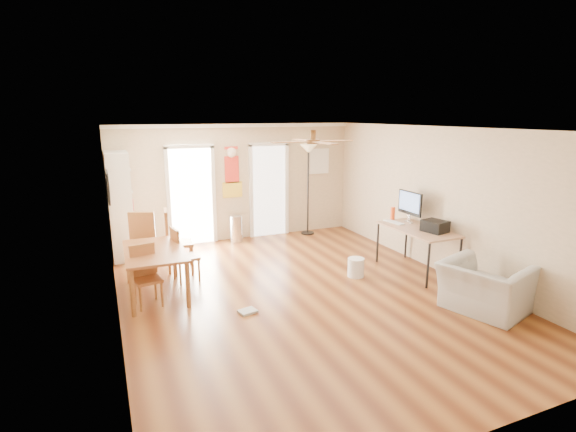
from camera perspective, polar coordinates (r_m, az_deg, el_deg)
name	(u,v)px	position (r m, az deg, el deg)	size (l,w,h in m)	color
floor	(303,293)	(7.12, 1.93, -10.07)	(7.00, 7.00, 0.00)	brown
ceiling	(304,129)	(6.55, 2.11, 11.33)	(5.50, 7.00, 0.00)	silver
wall_back	(237,183)	(9.94, -6.63, 4.36)	(5.50, 0.04, 2.60)	beige
wall_front	(485,303)	(3.99, 24.31, -10.32)	(5.50, 0.04, 2.60)	beige
wall_left	(111,234)	(6.11, -22.05, -2.14)	(0.04, 7.00, 2.60)	beige
wall_right	(443,201)	(8.25, 19.58, 1.86)	(0.04, 7.00, 2.60)	beige
crown_molding	(304,131)	(6.55, 2.11, 10.98)	(5.50, 7.00, 0.08)	white
kitchen_doorway	(191,197)	(9.72, -12.50, 2.44)	(0.90, 0.10, 2.10)	white
bathroom_doorway	(269,191)	(10.20, -2.53, 3.24)	(0.80, 0.10, 2.10)	white
wall_decal	(232,172)	(9.85, -7.33, 5.73)	(0.46, 0.03, 1.10)	red
ac_grille	(319,161)	(10.62, 4.09, 7.16)	(0.50, 0.04, 0.60)	white
framed_poster	(108,187)	(7.40, -22.44, 3.55)	(0.04, 0.66, 0.48)	black
ceiling_fan	(313,141)	(6.28, 3.29, 9.68)	(1.24, 1.24, 0.20)	#593819
bookshelf	(120,205)	(9.21, -21.07, 1.30)	(0.42, 0.95, 2.11)	silver
dining_table	(156,272)	(7.26, -16.87, -7.03)	(0.89, 1.49, 0.74)	brown
dining_chair_right_a	(179,240)	(8.23, -14.00, -3.06)	(0.46, 0.46, 1.13)	#A06233
dining_chair_right_b	(186,254)	(7.68, -13.20, -4.90)	(0.39, 0.39, 0.95)	#9F5F33
dining_chair_near	(147,277)	(6.87, -17.92, -7.54)	(0.38, 0.38, 0.91)	#9C5C32
dining_chair_far	(146,240)	(8.46, -18.02, -2.95)	(0.46, 0.46, 1.11)	#A65E35
trash_can	(236,229)	(9.85, -6.80, -1.68)	(0.28, 0.28, 0.60)	silver
torchiere_lamp	(308,190)	(10.29, 2.63, 3.42)	(0.40, 0.40, 2.13)	black
computer_desk	(416,250)	(8.27, 16.38, -4.29)	(0.76, 1.51, 0.81)	tan
imac	(410,207)	(8.51, 15.59, 1.14)	(0.09, 0.64, 0.59)	black
keyboard	(394,222)	(8.49, 13.64, -0.77)	(0.14, 0.44, 0.02)	white
printer	(435,226)	(8.01, 18.63, -1.26)	(0.33, 0.39, 0.20)	black
orange_bottle	(393,214)	(8.66, 13.51, 0.31)	(0.08, 0.08, 0.25)	#EE4A15
wastebasket_a	(356,267)	(7.86, 8.85, -6.65)	(0.29, 0.29, 0.33)	silver
floor_cloth	(248,311)	(6.51, -5.30, -12.29)	(0.25, 0.20, 0.04)	#A2A29D
armchair	(484,288)	(7.00, 24.25, -8.52)	(1.11, 0.97, 0.72)	#A5A49F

